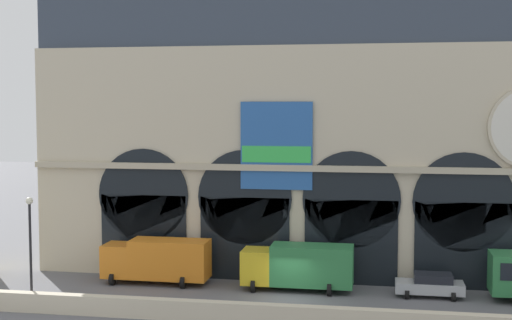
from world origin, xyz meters
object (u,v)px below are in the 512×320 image
at_px(box_truck_center, 299,266).
at_px(car_mideast, 430,285).
at_px(street_lamp_quayside, 30,237).
at_px(box_truck_midwest, 157,260).

relative_size(box_truck_center, car_mideast, 1.70).
relative_size(car_mideast, street_lamp_quayside, 0.64).
distance_m(car_mideast, street_lamp_quayside, 25.72).
relative_size(box_truck_midwest, car_mideast, 1.70).
bearing_deg(box_truck_midwest, street_lamp_quayside, -129.17).
distance_m(box_truck_midwest, box_truck_center, 10.02).
bearing_deg(street_lamp_quayside, box_truck_center, 23.83).
bearing_deg(street_lamp_quayside, box_truck_midwest, 50.83).
bearing_deg(box_truck_midwest, car_mideast, -0.87).
bearing_deg(car_mideast, box_truck_midwest, 179.13).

